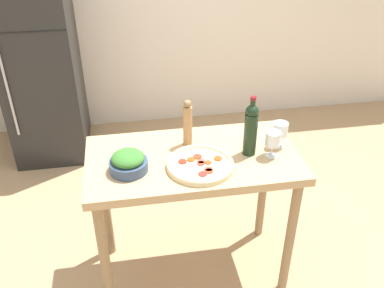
{
  "coord_description": "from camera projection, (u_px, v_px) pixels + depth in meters",
  "views": [
    {
      "loc": [
        -0.33,
        -1.93,
        2.22
      ],
      "look_at": [
        0.0,
        0.03,
        0.96
      ],
      "focal_mm": 40.0,
      "sensor_mm": 36.0,
      "label": 1
    }
  ],
  "objects": [
    {
      "name": "ground_plane",
      "position": [
        193.0,
        268.0,
        2.84
      ],
      "size": [
        14.0,
        14.0,
        0.0
      ],
      "primitive_type": "plane",
      "color": "tan"
    },
    {
      "name": "salad_bowl",
      "position": [
        128.0,
        162.0,
        2.22
      ],
      "size": [
        0.2,
        0.2,
        0.11
      ],
      "color": "#384C6B",
      "rests_on": "prep_counter"
    },
    {
      "name": "homemade_pizza",
      "position": [
        200.0,
        164.0,
        2.26
      ],
      "size": [
        0.36,
        0.36,
        0.03
      ],
      "color": "beige",
      "rests_on": "prep_counter"
    },
    {
      "name": "wine_bottle",
      "position": [
        251.0,
        128.0,
        2.3
      ],
      "size": [
        0.07,
        0.07,
        0.35
      ],
      "color": "black",
      "rests_on": "prep_counter"
    },
    {
      "name": "wine_glass_near",
      "position": [
        273.0,
        140.0,
        2.31
      ],
      "size": [
        0.08,
        0.08,
        0.15
      ],
      "color": "silver",
      "rests_on": "prep_counter"
    },
    {
      "name": "wine_glass_far",
      "position": [
        280.0,
        130.0,
        2.39
      ],
      "size": [
        0.08,
        0.08,
        0.15
      ],
      "color": "silver",
      "rests_on": "prep_counter"
    },
    {
      "name": "pepper_mill",
      "position": [
        188.0,
        123.0,
        2.39
      ],
      "size": [
        0.05,
        0.05,
        0.28
      ],
      "color": "#AD7F51",
      "rests_on": "prep_counter"
    },
    {
      "name": "prep_counter",
      "position": [
        193.0,
        175.0,
        2.43
      ],
      "size": [
        1.18,
        0.62,
        0.9
      ],
      "color": "tan",
      "rests_on": "ground_plane"
    },
    {
      "name": "refrigerator",
      "position": [
        40.0,
        62.0,
        3.65
      ],
      "size": [
        0.61,
        0.75,
        1.71
      ],
      "color": "black",
      "rests_on": "ground_plane"
    }
  ]
}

